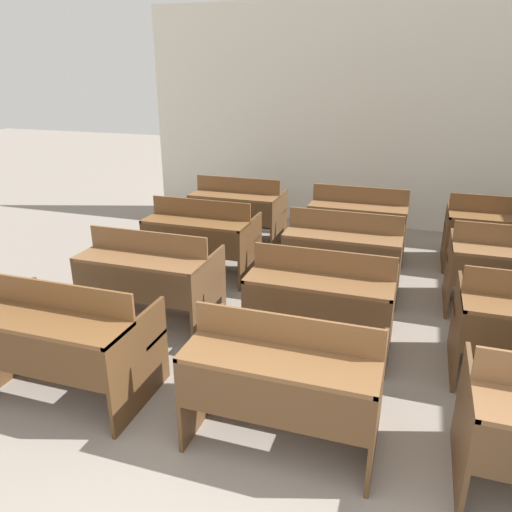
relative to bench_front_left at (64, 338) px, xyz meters
The scene contains 10 objects.
wall_back 5.39m from the bench_front_left, 70.07° to the left, with size 7.29×0.06×3.15m.
bench_front_left is the anchor object (origin of this frame).
bench_front_center 1.62m from the bench_front_left, ahead, with size 1.17×0.76×0.89m.
bench_second_left 1.20m from the bench_front_left, 89.60° to the left, with size 1.17×0.76×0.89m.
bench_second_center 2.02m from the bench_front_left, 37.00° to the left, with size 1.17×0.76×0.89m.
bench_third_left 2.39m from the bench_front_left, 90.04° to the left, with size 1.17×0.76×0.89m.
bench_third_center 2.89m from the bench_front_left, 56.17° to the left, with size 1.17×0.76×0.89m.
bench_back_left 3.62m from the bench_front_left, 90.16° to the left, with size 1.17×0.76×0.89m.
bench_back_center 3.93m from the bench_front_left, 65.75° to the left, with size 1.17×0.76×0.89m.
bench_back_right 4.85m from the bench_front_left, 48.05° to the left, with size 1.17×0.76×0.89m.
Camera 1 is at (0.47, -0.95, 2.27)m, focal length 35.00 mm.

